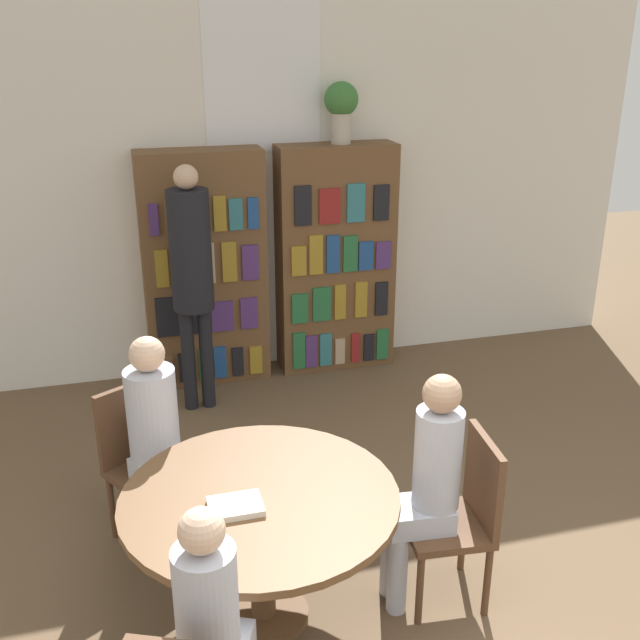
{
  "coord_description": "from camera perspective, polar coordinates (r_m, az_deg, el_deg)",
  "views": [
    {
      "loc": [
        -1.16,
        -1.92,
        2.7
      ],
      "look_at": [
        -0.04,
        2.15,
        1.05
      ],
      "focal_mm": 42.0,
      "sensor_mm": 36.0,
      "label": 1
    }
  ],
  "objects": [
    {
      "name": "wall_back",
      "position": [
        6.09,
        -4.22,
        9.97
      ],
      "size": [
        6.4,
        0.07,
        3.0
      ],
      "color": "silver",
      "rests_on": "ground_plane"
    },
    {
      "name": "bookshelf_left",
      "position": [
        5.96,
        -8.77,
        3.81
      ],
      "size": [
        0.95,
        0.34,
        1.86
      ],
      "color": "brown",
      "rests_on": "ground_plane"
    },
    {
      "name": "bookshelf_right",
      "position": [
        6.17,
        1.19,
        4.64
      ],
      "size": [
        0.95,
        0.34,
        1.86
      ],
      "color": "brown",
      "rests_on": "ground_plane"
    },
    {
      "name": "flower_vase",
      "position": [
        5.95,
        1.63,
        15.99
      ],
      "size": [
        0.26,
        0.26,
        0.47
      ],
      "color": "#B7AD9E",
      "rests_on": "bookshelf_right"
    },
    {
      "name": "reading_table",
      "position": [
        3.59,
        -4.56,
        -14.53
      ],
      "size": [
        1.29,
        1.29,
        0.71
      ],
      "color": "brown",
      "rests_on": "ground_plane"
    },
    {
      "name": "chair_left_side",
      "position": [
        4.32,
        -13.36,
        -10.01
      ],
      "size": [
        0.55,
        0.55,
        0.89
      ],
      "rotation": [
        0.0,
        0.0,
        -2.61
      ],
      "color": "brown",
      "rests_on": "ground_plane"
    },
    {
      "name": "chair_far_side",
      "position": [
        3.84,
        10.7,
        -14.13
      ],
      "size": [
        0.44,
        0.44,
        0.89
      ],
      "rotation": [
        0.0,
        0.0,
        1.48
      ],
      "color": "brown",
      "rests_on": "ground_plane"
    },
    {
      "name": "seated_reader_left",
      "position": [
        4.08,
        -12.22,
        -8.43
      ],
      "size": [
        0.39,
        0.41,
        1.24
      ],
      "rotation": [
        0.0,
        0.0,
        -2.61
      ],
      "color": "#B2B7C6",
      "rests_on": "ground_plane"
    },
    {
      "name": "seated_reader_right",
      "position": [
        3.67,
        8.13,
        -12.04
      ],
      "size": [
        0.36,
        0.26,
        1.24
      ],
      "rotation": [
        0.0,
        0.0,
        1.48
      ],
      "color": "#B2B7C6",
      "rests_on": "ground_plane"
    },
    {
      "name": "seated_reader_back",
      "position": [
        2.95,
        -8.16,
        -22.3
      ],
      "size": [
        0.33,
        0.38,
        1.22
      ],
      "rotation": [
        0.0,
        0.0,
        -0.41
      ],
      "color": "#B2B7C6",
      "rests_on": "ground_plane"
    },
    {
      "name": "librarian_standing",
      "position": [
        5.41,
        -9.75,
        4.18
      ],
      "size": [
        0.3,
        0.57,
        1.84
      ],
      "color": "black",
      "rests_on": "ground_plane"
    },
    {
      "name": "open_book_on_table",
      "position": [
        3.43,
        -6.45,
        -13.93
      ],
      "size": [
        0.24,
        0.18,
        0.03
      ],
      "color": "silver",
      "rests_on": "reading_table"
    }
  ]
}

